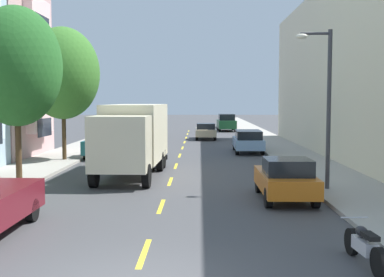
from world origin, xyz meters
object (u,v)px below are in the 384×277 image
Objects in this scene: parked_pickup_teal at (107,143)px; parked_pickup_silver at (150,123)px; street_tree_third at (63,73)px; parked_sedan_red at (225,122)px; moving_champagne_sedan at (206,131)px; parked_hatchback_orange at (286,179)px; street_lamp at (324,96)px; delivery_box_truck at (133,135)px; parked_sedan_black at (142,129)px; parked_wagon_sky at (248,141)px; parked_motorcycle at (365,246)px; parked_suv_forest at (226,122)px; street_tree_second at (16,66)px.

parked_pickup_teal is 1.00× the size of parked_pickup_silver.
parked_sedan_red is (10.89, 35.20, -4.23)m from street_tree_third.
parked_pickup_silver is at bearing 116.26° from moving_champagne_sedan.
street_tree_third is 15.65m from parked_hatchback_orange.
parked_pickup_teal is at bearing -90.09° from parked_pickup_silver.
parked_pickup_teal reaches higher than parked_sedan_red.
street_lamp reaches higher than delivery_box_truck.
parked_sedan_black is (-8.77, -15.50, 0.00)m from parked_sedan_red.
delivery_box_truck is (-7.72, 4.10, -1.76)m from street_lamp.
parked_pickup_silver is at bearing -145.36° from parked_sedan_red.
parked_sedan_black is at bearing 120.90° from parked_wagon_sky.
parked_sedan_black is 9.35m from parked_pickup_silver.
delivery_box_truck is at bearing 117.71° from parked_motorcycle.
street_tree_third is at bearing -116.49° from moving_champagne_sedan.
parked_wagon_sky is (-0.02, -30.12, 0.05)m from parked_sedan_red.
street_tree_third is at bearing 122.52° from parked_motorcycle.
street_lamp is 1.32× the size of moving_champagne_sedan.
parked_sedan_red is at bearing 91.86° from street_lamp.
street_tree_second is at bearing -106.80° from parked_suv_forest.
parked_hatchback_orange is (-0.22, -15.73, -0.05)m from parked_wagon_sky.
delivery_box_truck is 11.94m from parked_wagon_sky.
parked_pickup_teal is 15.26m from moving_champagne_sedan.
street_tree_third is 18.87m from moving_champagne_sedan.
moving_champagne_sedan is (6.07, -3.24, 0.00)m from parked_sedan_black.
parked_suv_forest is at bearing 71.28° from parked_pickup_teal.
parked_sedan_black is 1.00× the size of moving_champagne_sedan.
delivery_box_truck reaches higher than parked_sedan_red.
parked_hatchback_orange is 27.22m from moving_champagne_sedan.
parked_pickup_teal is 15.81m from parked_hatchback_orange.
street_tree_third is 12.71m from parked_wagon_sky.
street_tree_third is 1.53× the size of parked_suv_forest.
street_tree_second is at bearing 170.48° from street_lamp.
parked_pickup_teal is 2.60× the size of parked_motorcycle.
parked_suv_forest is (-0.20, 23.22, 0.18)m from parked_wagon_sky.
parked_pickup_silver is (-2.62, 34.07, -1.05)m from delivery_box_truck.
parked_hatchback_orange is at bearing -56.56° from parked_pickup_teal.
parked_motorcycle is (9.16, -46.53, -0.42)m from parked_pickup_silver.
parked_sedan_black is 1.13× the size of parked_hatchback_orange.
parked_sedan_red is 33.86m from parked_pickup_teal.
parked_suv_forest is 45.79m from parked_motorcycle.
parked_motorcycle is (0.47, -45.78, -0.58)m from parked_suv_forest.
parked_sedan_red is 30.12m from parked_wagon_sky.
parked_hatchback_orange is at bearing -74.30° from parked_sedan_black.
street_lamp is 1.26× the size of parked_wagon_sky.
parked_wagon_sky is (10.87, 12.14, -4.08)m from street_tree_second.
street_tree_second is 1.22× the size of street_lamp.
parked_wagon_sky is 0.98× the size of parked_suv_forest.
parked_sedan_red is at bearing 34.64° from parked_pickup_silver.
parked_pickup_teal is at bearing 131.68° from street_lamp.
moving_champagne_sedan is at bearing -63.74° from parked_pickup_silver.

